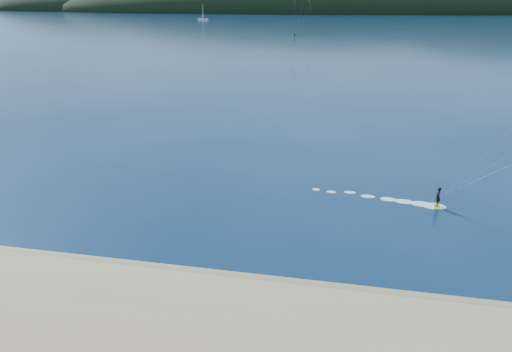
{
  "coord_description": "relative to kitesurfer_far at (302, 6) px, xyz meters",
  "views": [
    {
      "loc": [
        7.81,
        -18.63,
        16.07
      ],
      "look_at": [
        2.08,
        10.0,
        5.0
      ],
      "focal_mm": 32.5,
      "sensor_mm": 36.0,
      "label": 1
    }
  ],
  "objects": [
    {
      "name": "sailboat",
      "position": [
        -108.61,
        197.84,
        -12.73
      ],
      "size": [
        9.63,
        5.99,
        13.4
      ],
      "color": "white",
      "rests_on": "ground"
    },
    {
      "name": "headland",
      "position": [
        15.85,
        544.6,
        -13.72
      ],
      "size": [
        1200.0,
        310.0,
        140.0
      ],
      "color": "black",
      "rests_on": "ground"
    },
    {
      "name": "wet_sand",
      "position": [
        15.22,
        -196.18,
        -13.67
      ],
      "size": [
        220.0,
        2.5,
        0.1
      ],
      "color": "olive",
      "rests_on": "ground"
    },
    {
      "name": "kitesurfer_far",
      "position": [
        0.0,
        0.0,
        0.0
      ],
      "size": [
        8.48,
        5.84,
        16.75
      ],
      "color": "#A9DF1A",
      "rests_on": "ground"
    },
    {
      "name": "ground",
      "position": [
        15.22,
        -200.68,
        -13.72
      ],
      "size": [
        1800.0,
        1800.0,
        0.0
      ],
      "primitive_type": "plane",
      "color": "#07203A",
      "rests_on": "ground"
    }
  ]
}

